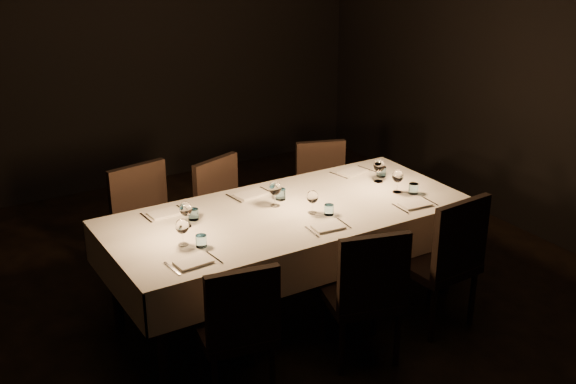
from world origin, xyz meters
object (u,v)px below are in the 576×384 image
chair_far_left (148,224)px  chair_far_right (323,189)px  chair_near_right (445,256)px  chair_near_left (238,324)px  chair_near_center (366,290)px  chair_far_center (227,212)px  dining_table (288,221)px

chair_far_left → chair_far_right: 1.56m
chair_near_right → chair_far_right: 1.54m
chair_near_left → chair_far_left: (0.04, 1.50, 0.03)m
chair_near_center → chair_far_center: bearing=-68.1°
chair_near_center → chair_far_left: chair_far_left is taller
chair_near_left → chair_near_right: size_ratio=0.91×
chair_near_left → chair_near_center: size_ratio=0.95×
chair_near_left → chair_far_left: chair_far_left is taller
chair_near_left → chair_far_left: size_ratio=0.93×
chair_near_center → chair_far_right: bearing=-100.0°
chair_far_left → chair_far_right: bearing=-9.2°
chair_near_center → chair_far_left: 1.79m
dining_table → chair_far_left: (-0.73, 0.78, -0.16)m
dining_table → chair_far_left: chair_far_left is taller
chair_near_left → chair_near_center: chair_near_center is taller
chair_far_left → chair_near_center: bearing=-72.9°
chair_far_center → chair_far_right: size_ratio=1.05×
dining_table → chair_near_center: (0.07, -0.81, -0.17)m
chair_far_center → chair_far_right: chair_far_center is taller
chair_far_center → dining_table: bearing=-100.4°
dining_table → chair_far_center: (-0.11, 0.73, -0.18)m
chair_near_left → chair_near_right: 1.54m
chair_near_right → chair_far_left: chair_near_right is taller
chair_far_right → chair_far_left: bearing=-160.4°
chair_near_left → chair_near_right: (1.54, -0.03, 0.04)m
chair_near_left → chair_far_center: size_ratio=0.97×
chair_near_left → chair_far_right: 2.20m
chair_near_center → chair_far_center: size_ratio=1.02×
chair_far_center → chair_far_right: 0.94m
dining_table → chair_near_left: size_ratio=2.84×
chair_near_left → chair_near_center: (0.84, -0.09, 0.02)m
dining_table → chair_near_left: chair_near_left is taller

